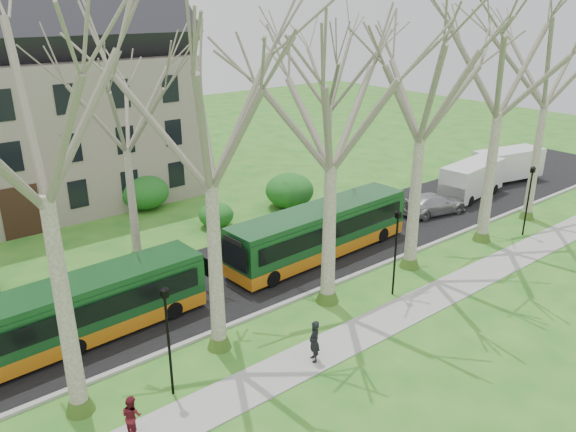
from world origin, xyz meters
The scene contains 15 objects.
ground centered at (0.00, 0.00, 0.00)m, with size 120.00×120.00×0.00m, color #266C1E.
sidewalk centered at (0.00, -2.50, 0.03)m, with size 70.00×2.00×0.06m, color gray.
road centered at (0.00, 5.50, 0.03)m, with size 80.00×8.00×0.06m, color black.
curb centered at (0.00, 1.50, 0.07)m, with size 80.00×0.25×0.14m, color #A5A39E.
tree_row_verge centered at (0.00, 0.30, 7.00)m, with size 49.00×7.00×14.00m.
tree_row_far centered at (-1.33, 11.00, 6.00)m, with size 33.00×7.00×12.00m.
lamp_row centered at (0.00, -1.00, 2.57)m, with size 36.22×0.22×4.30m.
hedges centered at (-4.67, 14.00, 1.00)m, with size 30.60×8.60×2.00m.
bus_lead centered at (-7.45, 4.51, 1.46)m, with size 11.17×2.33×2.79m, color #13451C, non-canonical shape.
bus_follow centered at (6.21, 4.57, 1.52)m, with size 11.69×2.44×2.92m, color #13451C, non-canonical shape.
sedan centered at (16.61, 4.77, 0.76)m, with size 1.95×4.80×1.39m, color #A6A5AA.
van_a centered at (21.64, 5.27, 1.33)m, with size 5.81×2.11×2.53m, color silver, non-canonical shape.
van_b centered at (27.29, 5.80, 1.32)m, with size 5.79×2.10×2.53m, color silver, non-canonical shape.
pedestrian_a centered at (-0.67, -2.75, 0.94)m, with size 0.64×0.42×1.75m, color black.
pedestrian_b centered at (-8.02, -2.09, 0.80)m, with size 0.72×0.56×1.48m, color maroon.
Camera 1 is at (-13.30, -16.80, 13.40)m, focal length 35.00 mm.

